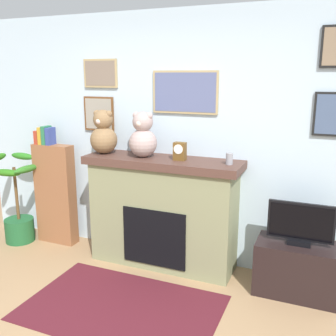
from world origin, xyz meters
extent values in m
cube|color=silver|center=(0.00, 2.00, 1.30)|extent=(5.20, 0.12, 2.60)
cube|color=tan|center=(0.04, 1.93, 1.79)|extent=(0.69, 0.02, 0.42)
cube|color=slate|center=(0.04, 1.91, 1.79)|extent=(0.65, 0.00, 0.38)
cube|color=tan|center=(-0.94, 1.93, 1.98)|extent=(0.41, 0.02, 0.30)
cube|color=#7E6C5C|center=(-0.94, 1.91, 1.98)|extent=(0.37, 0.00, 0.26)
cube|color=brown|center=(-0.98, 1.93, 1.54)|extent=(0.37, 0.02, 0.38)
cube|color=gray|center=(-0.98, 1.91, 1.54)|extent=(0.33, 0.00, 0.34)
cube|color=black|center=(1.43, 1.93, 1.63)|extent=(0.35, 0.02, 0.39)
cube|color=#46587A|center=(1.43, 1.91, 1.63)|extent=(0.31, 0.00, 0.35)
cube|color=gray|center=(-0.12, 1.72, 0.53)|extent=(1.50, 0.44, 1.07)
cube|color=#50332B|center=(-0.12, 1.72, 1.11)|extent=(1.62, 0.50, 0.08)
cube|color=black|center=(-0.12, 1.49, 0.37)|extent=(0.68, 0.02, 0.59)
cube|color=#905938|center=(-1.51, 1.74, 0.59)|extent=(0.48, 0.16, 1.18)
cube|color=#AB3723|center=(-1.69, 1.74, 1.26)|extent=(0.05, 0.13, 0.15)
cube|color=gold|center=(-1.63, 1.74, 1.28)|extent=(0.05, 0.13, 0.20)
cube|color=#2A7348|center=(-1.58, 1.74, 1.29)|extent=(0.05, 0.13, 0.21)
cube|color=#33438E|center=(-1.52, 1.74, 1.28)|extent=(0.05, 0.13, 0.20)
cylinder|color=#1E592D|center=(-1.94, 1.57, 0.14)|extent=(0.34, 0.34, 0.28)
cylinder|color=brown|center=(-1.94, 1.57, 0.60)|extent=(0.04, 0.04, 0.64)
ellipsoid|color=#2E7021|center=(-1.74, 1.55, 0.92)|extent=(0.12, 0.37, 0.08)
ellipsoid|color=#2B771F|center=(-1.93, 1.71, 1.02)|extent=(0.37, 0.13, 0.08)
ellipsoid|color=#2B6E17|center=(-1.92, 1.43, 0.89)|extent=(0.37, 0.15, 0.08)
cube|color=black|center=(1.24, 1.64, 0.25)|extent=(0.74, 0.40, 0.49)
cube|color=black|center=(1.24, 1.64, 0.51)|extent=(0.20, 0.14, 0.04)
cube|color=black|center=(1.24, 1.64, 0.70)|extent=(0.57, 0.03, 0.34)
cube|color=black|center=(1.24, 1.62, 0.70)|extent=(0.53, 0.00, 0.30)
cube|color=#4F1821|center=(-0.12, 0.82, 0.00)|extent=(1.67, 1.08, 0.01)
cylinder|color=gray|center=(0.57, 1.70, 1.20)|extent=(0.07, 0.07, 0.11)
cube|color=brown|center=(0.07, 1.70, 1.24)|extent=(0.12, 0.08, 0.18)
cylinder|color=white|center=(0.07, 1.65, 1.26)|extent=(0.09, 0.01, 0.09)
sphere|color=olive|center=(-0.79, 1.70, 1.29)|extent=(0.29, 0.29, 0.29)
sphere|color=olive|center=(-0.79, 1.70, 1.51)|extent=(0.21, 0.21, 0.21)
sphere|color=olive|center=(-0.86, 1.70, 1.57)|extent=(0.07, 0.07, 0.07)
sphere|color=olive|center=(-0.72, 1.70, 1.57)|extent=(0.07, 0.07, 0.07)
sphere|color=beige|center=(-0.79, 1.62, 1.50)|extent=(0.06, 0.06, 0.06)
sphere|color=#AA928E|center=(-0.33, 1.70, 1.29)|extent=(0.29, 0.29, 0.29)
sphere|color=#AA928E|center=(-0.33, 1.70, 1.51)|extent=(0.21, 0.21, 0.21)
sphere|color=#AA928E|center=(-0.40, 1.70, 1.57)|extent=(0.07, 0.07, 0.07)
sphere|color=#AA928E|center=(-0.26, 1.70, 1.57)|extent=(0.07, 0.07, 0.07)
sphere|color=beige|center=(-0.33, 1.62, 1.50)|extent=(0.06, 0.06, 0.06)
camera|label=1|loc=(1.40, -1.78, 1.97)|focal=41.46mm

